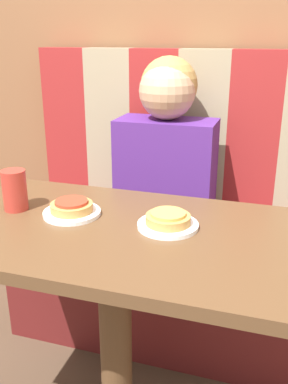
{
  "coord_description": "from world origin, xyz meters",
  "views": [
    {
      "loc": [
        0.41,
        -1.01,
        1.27
      ],
      "look_at": [
        0.0,
        0.29,
        0.77
      ],
      "focal_mm": 40.0,
      "sensor_mm": 36.0,
      "label": 1
    }
  ],
  "objects_px": {
    "person": "(166,148)",
    "pizza_left": "(72,206)",
    "pizza_right": "(168,218)",
    "drinking_cup": "(15,190)",
    "plate_left": "(72,213)",
    "plate_right": "(168,225)"
  },
  "relations": [
    {
      "from": "person",
      "to": "pizza_left",
      "type": "height_order",
      "value": "person"
    },
    {
      "from": "pizza_right",
      "to": "pizza_left",
      "type": "bearing_deg",
      "value": 180.0
    },
    {
      "from": "pizza_left",
      "to": "drinking_cup",
      "type": "bearing_deg",
      "value": -176.47
    },
    {
      "from": "plate_left",
      "to": "pizza_right",
      "type": "bearing_deg",
      "value": 0.0
    },
    {
      "from": "plate_right",
      "to": "pizza_right",
      "type": "relative_size",
      "value": 1.36
    },
    {
      "from": "pizza_right",
      "to": "drinking_cup",
      "type": "bearing_deg",
      "value": -178.65
    },
    {
      "from": "pizza_left",
      "to": "pizza_right",
      "type": "xyz_separation_m",
      "value": [
        0.3,
        0.0,
        0.0
      ]
    },
    {
      "from": "plate_left",
      "to": "pizza_left",
      "type": "height_order",
      "value": "pizza_left"
    },
    {
      "from": "pizza_left",
      "to": "plate_left",
      "type": "bearing_deg",
      "value": -90.0
    },
    {
      "from": "person",
      "to": "pizza_left",
      "type": "relative_size",
      "value": 5.74
    },
    {
      "from": "person",
      "to": "pizza_left",
      "type": "distance_m",
      "value": 0.57
    },
    {
      "from": "plate_right",
      "to": "pizza_left",
      "type": "height_order",
      "value": "pizza_left"
    },
    {
      "from": "drinking_cup",
      "to": "plate_right",
      "type": "bearing_deg",
      "value": 1.35
    },
    {
      "from": "plate_right",
      "to": "drinking_cup",
      "type": "height_order",
      "value": "drinking_cup"
    },
    {
      "from": "person",
      "to": "pizza_right",
      "type": "xyz_separation_m",
      "value": [
        0.15,
        -0.55,
        -0.06
      ]
    },
    {
      "from": "plate_left",
      "to": "plate_right",
      "type": "bearing_deg",
      "value": 0.0
    },
    {
      "from": "plate_left",
      "to": "drinking_cup",
      "type": "bearing_deg",
      "value": -176.47
    },
    {
      "from": "plate_left",
      "to": "drinking_cup",
      "type": "relative_size",
      "value": 1.38
    },
    {
      "from": "pizza_right",
      "to": "plate_left",
      "type": "bearing_deg",
      "value": -180.0
    },
    {
      "from": "plate_left",
      "to": "plate_right",
      "type": "height_order",
      "value": "same"
    },
    {
      "from": "plate_left",
      "to": "pizza_right",
      "type": "relative_size",
      "value": 1.36
    },
    {
      "from": "person",
      "to": "drinking_cup",
      "type": "bearing_deg",
      "value": -120.73
    }
  ]
}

